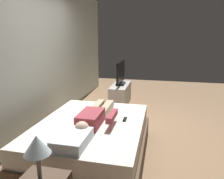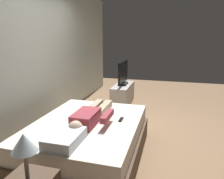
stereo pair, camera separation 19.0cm
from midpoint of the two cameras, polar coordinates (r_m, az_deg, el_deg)
name	(u,v)px [view 1 (the left image)]	position (r m, az deg, el deg)	size (l,w,h in m)	color
ground_plane	(121,134)	(3.91, 1.04, -11.79)	(10.00, 10.00, 0.00)	#8C6B4C
back_wall	(49,52)	(4.46, -17.50, 9.47)	(6.40, 0.10, 2.80)	silver
bed	(92,140)	(3.16, -7.18, -13.20)	(1.95, 1.49, 0.54)	brown
pillow	(72,139)	(2.48, -12.69, -12.83)	(0.48, 0.34, 0.12)	white
person	(95,116)	(3.03, -6.46, -7.02)	(1.26, 0.46, 0.18)	#993842
remote	(125,119)	(3.09, 1.69, -7.93)	(0.15, 0.04, 0.02)	black
tv_stand	(120,94)	(5.55, 1.30, -1.20)	(1.10, 0.40, 0.50)	#B7B2AD
tv	(121,74)	(5.43, 1.33, 4.26)	(0.88, 0.20, 0.59)	black
lamp	(37,146)	(1.90, -22.13, -13.70)	(0.22, 0.22, 0.42)	#59595B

